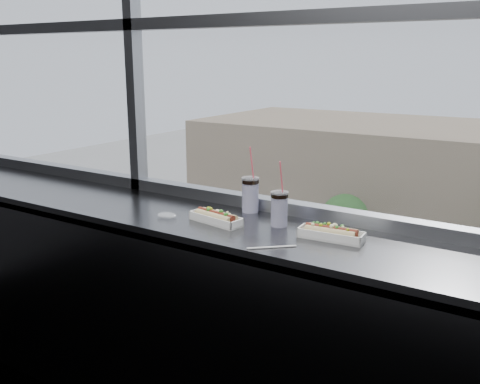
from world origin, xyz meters
The scene contains 13 objects.
wall_back_lower centered at (0.00, 1.50, 0.55)m, with size 6.00×6.00×0.00m, color black.
counter centered at (0.00, 1.23, 1.07)m, with size 6.00×0.55×0.06m, color slate.
counter_fascia centered at (0.00, 0.97, 0.55)m, with size 6.00×0.04×1.04m, color slate.
hotdog_tray_left centered at (-0.25, 1.18, 1.13)m, with size 0.28×0.13×0.07m.
hotdog_tray_right centered at (0.28, 1.25, 1.13)m, with size 0.28×0.11×0.07m.
soda_cup_left centered at (-0.21, 1.42, 1.19)m, with size 0.09×0.09×0.32m.
soda_cup_right centered at (0.02, 1.30, 1.19)m, with size 0.08×0.08×0.30m.
loose_straw centered at (0.13, 1.03, 1.10)m, with size 0.01×0.01×0.20m, color white.
wrapper centered at (-0.49, 1.13, 1.11)m, with size 0.10×0.07×0.02m, color silver.
car_near_b centered at (-8.56, 17.50, -9.90)m, with size 6.26×2.61×2.09m, color #373636.
car_far_a centered at (-10.82, 25.50, -9.93)m, with size 6.04×2.52×2.01m, color black.
pedestrian_a centered at (-5.91, 29.18, -10.04)m, with size 0.81×0.61×1.83m, color #66605B.
tree_left centered at (-10.34, 29.50, -7.83)m, with size 2.99×2.99×4.68m.
Camera 1 is at (1.09, -0.72, 1.83)m, focal length 40.00 mm.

